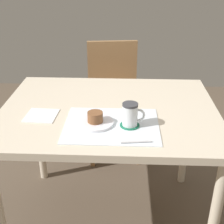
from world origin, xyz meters
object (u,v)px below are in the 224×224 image
object	(u,v)px
dining_table	(109,122)
pastry	(95,117)
pastry_plate	(95,123)
coffee_mug	(131,114)
wooden_chair	(113,95)

from	to	relation	value
dining_table	pastry	xyz separation A→B (m)	(-0.05, -0.18, 0.12)
dining_table	pastry	bearing A→B (deg)	-106.38
pastry_plate	coffee_mug	world-z (taller)	coffee_mug
dining_table	wooden_chair	xyz separation A→B (m)	(-0.01, 0.79, -0.19)
dining_table	coffee_mug	distance (m)	0.26
dining_table	pastry_plate	size ratio (longest dim) A/B	6.52
pastry_plate	pastry	xyz separation A→B (m)	(0.00, 0.00, 0.03)
pastry	wooden_chair	bearing A→B (deg)	87.39
wooden_chair	dining_table	bearing A→B (deg)	83.96
pastry	coffee_mug	xyz separation A→B (m)	(0.16, -0.01, 0.02)
pastry_plate	coffee_mug	distance (m)	0.17
wooden_chair	pastry	world-z (taller)	wooden_chair
pastry_plate	pastry	size ratio (longest dim) A/B	2.39
dining_table	coffee_mug	size ratio (longest dim) A/B	10.38
pastry_plate	wooden_chair	bearing A→B (deg)	87.39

